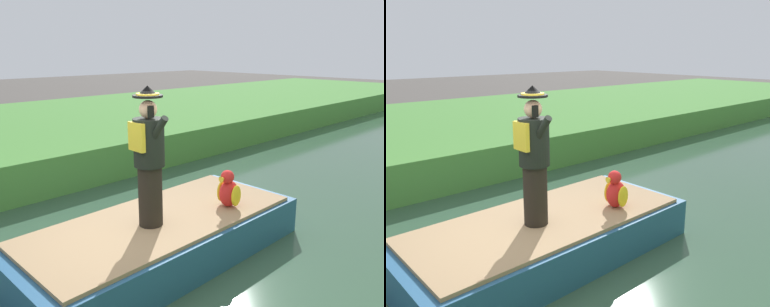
# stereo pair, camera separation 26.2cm
# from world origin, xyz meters

# --- Properties ---
(ground_plane) EXTENTS (80.00, 80.00, 0.00)m
(ground_plane) POSITION_xyz_m (0.00, 0.00, 0.00)
(ground_plane) COLOR #4C4742
(canal_water) EXTENTS (6.63, 48.00, 0.10)m
(canal_water) POSITION_xyz_m (0.00, 0.00, 0.05)
(canal_water) COLOR #33513D
(canal_water) RESTS_ON ground
(boat) EXTENTS (1.86, 4.23, 0.61)m
(boat) POSITION_xyz_m (0.00, 0.48, 0.40)
(boat) COLOR #23517A
(boat) RESTS_ON canal_water
(person_pirate) EXTENTS (0.61, 0.42, 1.85)m
(person_pirate) POSITION_xyz_m (0.08, 0.23, 1.64)
(person_pirate) COLOR black
(person_pirate) RESTS_ON boat
(parrot_plush) EXTENTS (0.36, 0.34, 0.57)m
(parrot_plush) POSITION_xyz_m (0.38, 1.46, 0.95)
(parrot_plush) COLOR red
(parrot_plush) RESTS_ON boat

